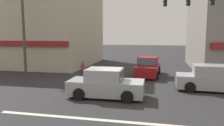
# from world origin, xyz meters

# --- Properties ---
(ground_plane) EXTENTS (120.00, 120.00, 0.00)m
(ground_plane) POSITION_xyz_m (0.00, 0.00, 0.00)
(ground_plane) COLOR #2B2B2D
(lane_marking_stripe) EXTENTS (9.00, 0.24, 0.01)m
(lane_marking_stripe) POSITION_xyz_m (0.00, -3.50, 0.00)
(lane_marking_stripe) COLOR silver
(lane_marking_stripe) RESTS_ON ground
(building_left_block) EXTENTS (11.72, 11.24, 8.76)m
(building_left_block) POSITION_xyz_m (-11.05, 11.76, 4.38)
(building_left_block) COLOR #B7AD99
(building_left_block) RESTS_ON ground
(utility_pole_near_left) EXTENTS (1.40, 0.22, 7.59)m
(utility_pole_near_left) POSITION_xyz_m (-8.76, 4.72, 3.94)
(utility_pole_near_left) COLOR brown
(utility_pole_near_left) RESTS_ON ground
(traffic_light_mast) EXTENTS (4.89, 0.30, 6.20)m
(traffic_light_mast) POSITION_xyz_m (5.86, 3.42, 4.30)
(traffic_light_mast) COLOR #47474C
(traffic_light_mast) RESTS_ON ground
(sedan_waiting_far) EXTENTS (4.17, 2.02, 1.58)m
(sedan_waiting_far) POSITION_xyz_m (5.43, 2.45, 0.71)
(sedan_waiting_far) COLOR #999EA3
(sedan_waiting_far) RESTS_ON ground
(sedan_crossing_rightbound) EXTENTS (2.09, 4.20, 1.58)m
(sedan_crossing_rightbound) POSITION_xyz_m (1.43, 6.54, 0.71)
(sedan_crossing_rightbound) COLOR maroon
(sedan_crossing_rightbound) RESTS_ON ground
(sedan_parked_curbside) EXTENTS (4.13, 1.93, 1.58)m
(sedan_parked_curbside) POSITION_xyz_m (-0.53, -0.26, 0.71)
(sedan_parked_curbside) COLOR #999EA3
(sedan_parked_curbside) RESTS_ON ground
(pedestrian_mid_crossing) EXTENTS (0.46, 0.67, 1.67)m
(pedestrian_mid_crossing) POSITION_xyz_m (-2.70, 2.11, 0.95)
(pedestrian_mid_crossing) COLOR #333338
(pedestrian_mid_crossing) RESTS_ON ground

